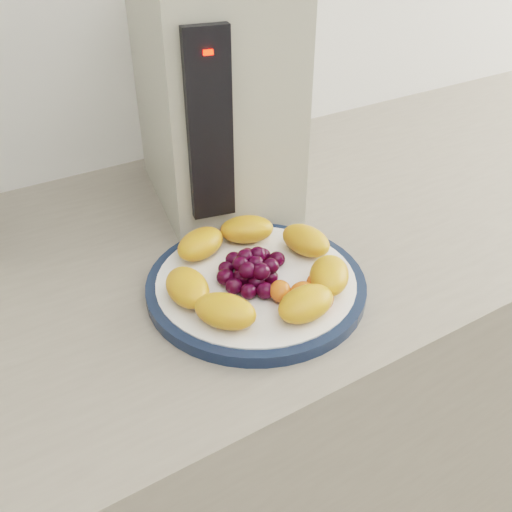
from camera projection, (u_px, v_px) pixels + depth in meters
counter at (208, 457)px, 1.02m from camera, size 3.50×0.60×0.90m
cabinet_face at (209, 467)px, 1.04m from camera, size 3.48×0.58×0.84m
plate_rim at (256, 285)px, 0.69m from camera, size 0.26×0.26×0.01m
plate_face at (256, 284)px, 0.69m from camera, size 0.24×0.24×0.02m
appliance_body at (214, 93)px, 0.80m from camera, size 0.23×0.29×0.32m
appliance_panel at (209, 128)px, 0.69m from camera, size 0.06×0.03×0.24m
appliance_led at (208, 52)px, 0.63m from camera, size 0.01×0.01×0.01m
fruit_plate at (259, 270)px, 0.67m from camera, size 0.23×0.23×0.03m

